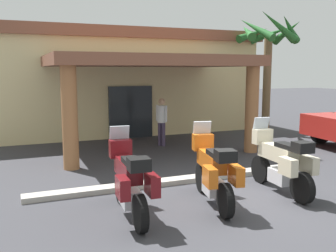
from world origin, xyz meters
name	(u,v)px	position (x,y,z in m)	size (l,w,h in m)	color
ground_plane	(235,196)	(0.00, 0.00, 0.00)	(80.00, 80.00, 0.00)	#38383D
motel_building	(115,80)	(0.01, 10.20, 2.27)	(12.39, 9.88, 4.44)	beige
motorcycle_maroon	(130,180)	(-2.47, -0.25, 0.70)	(0.72, 2.21, 1.61)	black
motorcycle_orange	(213,171)	(-0.70, -0.26, 0.70)	(0.90, 2.19, 1.61)	black
motorcycle_cream	(281,162)	(1.06, -0.18, 0.70)	(0.73, 2.21, 1.61)	black
pedestrian	(162,118)	(0.55, 5.81, 1.00)	(0.32, 0.49, 1.73)	#3F334C
palm_tree_near_portico	(268,43)	(5.72, 6.63, 3.86)	(2.72, 2.77, 5.16)	brown
curb_strip	(180,180)	(-0.70, 1.36, 0.06)	(7.29, 0.36, 0.12)	#ADA89E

